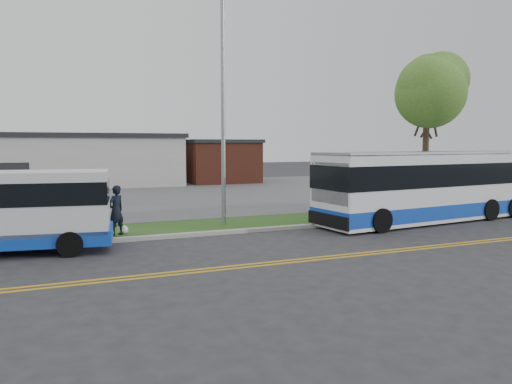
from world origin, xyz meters
name	(u,v)px	position (x,y,z in m)	size (l,w,h in m)	color
ground	(170,244)	(0.00, 0.00, 0.00)	(140.00, 140.00, 0.00)	#28282B
lane_line_north	(201,269)	(0.00, -3.85, 0.01)	(70.00, 0.12, 0.01)	gold
lane_line_south	(204,272)	(0.00, -4.15, 0.01)	(70.00, 0.12, 0.01)	gold
curb	(163,237)	(0.00, 1.10, 0.07)	(80.00, 0.30, 0.15)	#9E9B93
verge	(153,230)	(0.00, 2.90, 0.05)	(80.00, 3.30, 0.10)	#274E1A
parking_lot	(111,196)	(0.00, 17.00, 0.05)	(80.00, 25.00, 0.10)	#4C4C4F
commercial_building	(17,161)	(-6.00, 27.00, 2.18)	(25.40, 10.40, 4.35)	#9E9E99
brick_wing	(217,161)	(10.50, 26.00, 1.96)	(6.30, 7.30, 3.90)	brown
tree_east	(427,91)	(14.00, 3.00, 6.20)	(5.20, 5.20, 8.33)	#35281D
streetlight_near	(224,103)	(3.00, 2.73, 5.23)	(0.35, 1.53, 9.50)	gray
shuttle_bus	(18,210)	(-4.80, 0.50, 1.41)	(7.13, 3.20, 2.65)	#103DAE
transit_bus	(429,186)	(12.11, 0.60, 1.61)	(11.66, 3.83, 3.18)	white
pedestrian	(116,211)	(-1.57, 1.90, 1.04)	(0.69, 0.45, 1.89)	black
grocery_bag_left	(109,233)	(-1.87, 1.65, 0.26)	(0.32, 0.32, 0.32)	white
grocery_bag_right	(124,230)	(-1.27, 2.15, 0.26)	(0.32, 0.32, 0.32)	white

